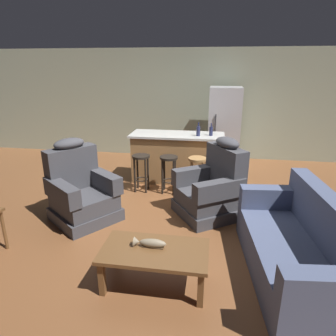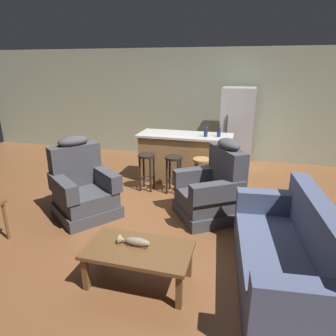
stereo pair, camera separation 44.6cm
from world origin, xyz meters
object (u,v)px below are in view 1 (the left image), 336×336
at_px(couch, 299,249).
at_px(bottle_tall_green, 211,131).
at_px(bar_stool_right, 197,169).
at_px(refrigerator, 224,127).
at_px(bottle_short_amber, 198,131).
at_px(recliner_near_lamp, 81,192).
at_px(bar_stool_left, 141,166).
at_px(coffee_table, 155,254).
at_px(fish_figurine, 150,243).
at_px(recliner_near_island, 213,189).
at_px(bar_stool_middle, 169,168).
at_px(kitchen_island, 177,157).

height_order(couch, bottle_tall_green, bottle_tall_green).
distance_m(bar_stool_right, refrigerator, 1.93).
bearing_deg(refrigerator, bar_stool_right, -104.51).
bearing_deg(bar_stool_right, bottle_tall_green, 71.00).
height_order(bottle_tall_green, bottle_short_amber, bottle_short_amber).
bearing_deg(recliner_near_lamp, couch, 20.04).
bearing_deg(bar_stool_left, bottle_short_amber, 28.39).
bearing_deg(bar_stool_left, coffee_table, -73.09).
bearing_deg(coffee_table, fish_figurine, 144.42).
relative_size(recliner_near_island, bar_stool_middle, 1.76).
xyz_separation_m(recliner_near_lamp, bar_stool_right, (1.65, 1.16, 0.05)).
bearing_deg(refrigerator, recliner_near_island, -94.23).
bearing_deg(couch, recliner_near_lamp, -23.47).
xyz_separation_m(recliner_near_lamp, kitchen_island, (1.21, 1.79, 0.06)).
relative_size(bar_stool_left, bottle_tall_green, 2.87).
bearing_deg(refrigerator, bottle_tall_green, -102.29).
bearing_deg(fish_figurine, refrigerator, 79.18).
distance_m(coffee_table, recliner_near_island, 1.79).
relative_size(recliner_near_lamp, kitchen_island, 0.67).
bearing_deg(coffee_table, couch, 13.57).
bearing_deg(recliner_near_lamp, bottle_short_amber, 83.85).
height_order(bar_stool_right, bottle_tall_green, bottle_tall_green).
xyz_separation_m(coffee_table, recliner_near_lamp, (-1.37, 1.27, 0.06)).
relative_size(fish_figurine, recliner_near_lamp, 0.28).
relative_size(fish_figurine, recliner_near_island, 0.28).
height_order(fish_figurine, recliner_near_island, recliner_near_island).
bearing_deg(kitchen_island, recliner_near_lamp, -124.01).
xyz_separation_m(bar_stool_middle, refrigerator, (0.98, 1.83, 0.41)).
bearing_deg(couch, bar_stool_left, -48.69).
distance_m(coffee_table, recliner_near_lamp, 1.87).
distance_m(couch, recliner_near_island, 1.64).
height_order(fish_figurine, couch, couch).
bearing_deg(recliner_near_lamp, refrigerator, 92.25).
distance_m(coffee_table, bar_stool_left, 2.54).
xyz_separation_m(recliner_near_island, bar_stool_right, (-0.28, 0.73, 0.05)).
relative_size(bar_stool_left, bar_stool_right, 1.00).
relative_size(bar_stool_left, bottle_short_amber, 2.66).
xyz_separation_m(coffee_table, kitchen_island, (-0.17, 3.06, 0.11)).
bearing_deg(coffee_table, bottle_tall_green, 81.04).
xyz_separation_m(coffee_table, couch, (1.50, 0.36, -0.02)).
distance_m(couch, kitchen_island, 3.17).
bearing_deg(refrigerator, bottle_short_amber, -111.19).
height_order(recliner_near_island, bottle_short_amber, bottle_short_amber).
relative_size(coffee_table, bottle_tall_green, 4.64).
xyz_separation_m(bar_stool_left, bottle_short_amber, (0.98, 0.53, 0.57)).
bearing_deg(bar_stool_left, recliner_near_island, -29.36).
bearing_deg(recliner_near_island, bar_stool_right, -102.24).
bearing_deg(bottle_tall_green, bottle_short_amber, -165.09).
bearing_deg(bar_stool_right, refrigerator, 75.49).
bearing_deg(coffee_table, bar_stool_left, 106.91).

